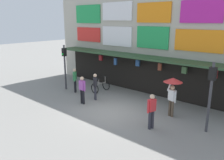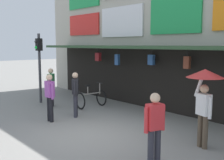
{
  "view_description": "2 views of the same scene",
  "coord_description": "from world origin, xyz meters",
  "views": [
    {
      "loc": [
        7.61,
        -8.87,
        4.91
      ],
      "look_at": [
        -1.09,
        1.26,
        1.35
      ],
      "focal_mm": 36.35,
      "sensor_mm": 36.0,
      "label": 1
    },
    {
      "loc": [
        6.41,
        -4.88,
        2.7
      ],
      "look_at": [
        -0.82,
        1.5,
        1.45
      ],
      "focal_mm": 44.06,
      "sensor_mm": 36.0,
      "label": 2
    }
  ],
  "objects": [
    {
      "name": "ground_plane",
      "position": [
        0.0,
        0.0,
        0.0
      ],
      "size": [
        80.0,
        80.0,
        0.0
      ],
      "primitive_type": "plane",
      "color": "gray"
    },
    {
      "name": "shopfront",
      "position": [
        -0.0,
        4.57,
        3.96
      ],
      "size": [
        18.0,
        2.6,
        8.0
      ],
      "color": "#B2AD9E",
      "rests_on": "ground"
    },
    {
      "name": "traffic_light_near",
      "position": [
        -5.28,
        0.97,
        2.14
      ],
      "size": [
        0.3,
        0.33,
        3.2
      ],
      "color": "#38383D",
      "rests_on": "ground"
    },
    {
      "name": "bicycle_parked",
      "position": [
        -2.89,
        2.13,
        0.39
      ],
      "size": [
        0.76,
        1.19,
        1.05
      ],
      "color": "black",
      "rests_on": "ground"
    },
    {
      "name": "pedestrian_in_red",
      "position": [
        -4.2,
        0.95,
        0.95
      ],
      "size": [
        0.4,
        0.42,
        1.68
      ],
      "color": "black",
      "rests_on": "ground"
    },
    {
      "name": "pedestrian_in_white",
      "position": [
        -2.05,
        0.77,
        0.95
      ],
      "size": [
        0.42,
        0.4,
        1.68
      ],
      "color": "#2D2D38",
      "rests_on": "ground"
    },
    {
      "name": "pedestrian_with_umbrella",
      "position": [
        2.77,
        1.51,
        1.64
      ],
      "size": [
        0.96,
        0.96,
        2.08
      ],
      "color": "brown",
      "rests_on": "ground"
    },
    {
      "name": "pedestrian_in_blue",
      "position": [
        -2.11,
        -0.26,
        0.95
      ],
      "size": [
        0.53,
        0.24,
        1.68
      ],
      "color": "black",
      "rests_on": "ground"
    },
    {
      "name": "pedestrian_in_yellow",
      "position": [
        2.71,
        -0.39,
        0.95
      ],
      "size": [
        0.3,
        0.52,
        1.68
      ],
      "color": "#2D2D38",
      "rests_on": "ground"
    }
  ]
}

